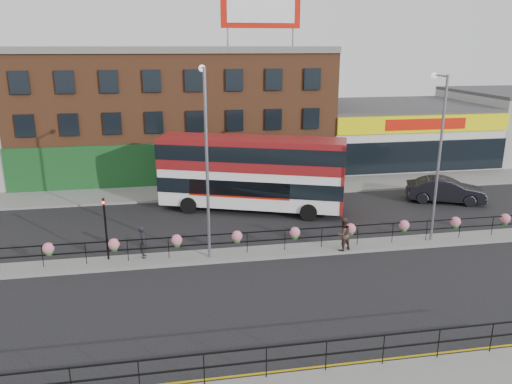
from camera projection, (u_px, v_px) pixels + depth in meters
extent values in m
plane|color=black|center=(266.00, 254.00, 26.08)|extent=(120.00, 120.00, 0.00)
cube|color=gray|center=(235.00, 190.00, 37.38)|extent=(60.00, 4.00, 0.15)
cube|color=gray|center=(266.00, 252.00, 26.05)|extent=(60.00, 1.60, 0.15)
cube|color=gold|center=(322.00, 366.00, 16.91)|extent=(60.00, 0.10, 0.01)
cube|color=gold|center=(323.00, 370.00, 16.74)|extent=(60.00, 0.10, 0.01)
cube|color=brown|center=(176.00, 111.00, 42.87)|extent=(25.00, 12.00, 10.00)
cube|color=#3F3F42|center=(173.00, 49.00, 41.41)|extent=(25.00, 12.00, 0.30)
cube|color=#16491D|center=(179.00, 165.00, 38.06)|extent=(25.00, 0.25, 3.40)
cube|color=silver|center=(391.00, 133.00, 46.95)|extent=(15.00, 12.00, 5.00)
cube|color=#3F3F42|center=(394.00, 105.00, 46.20)|extent=(15.00, 12.00, 0.30)
cube|color=#ECE403|center=(425.00, 124.00, 40.70)|extent=(15.00, 0.25, 1.40)
cube|color=red|center=(426.00, 124.00, 40.59)|extent=(7.00, 0.10, 0.90)
cube|color=black|center=(422.00, 156.00, 41.46)|extent=(15.00, 0.25, 2.60)
cube|color=red|center=(261.00, 7.00, 36.93)|extent=(6.00, 0.25, 3.00)
cube|color=white|center=(261.00, 7.00, 36.79)|extent=(5.10, 0.04, 2.25)
cylinder|color=slate|center=(228.00, 38.00, 37.13)|extent=(0.12, 0.12, 1.40)
cylinder|color=slate|center=(293.00, 38.00, 37.97)|extent=(0.12, 0.12, 1.40)
cube|color=black|center=(266.00, 231.00, 25.72)|extent=(30.00, 0.05, 0.05)
cube|color=black|center=(266.00, 240.00, 25.86)|extent=(30.00, 0.05, 0.05)
cylinder|color=black|center=(43.00, 256.00, 24.02)|extent=(0.04, 0.04, 1.10)
cylinder|color=black|center=(86.00, 253.00, 24.36)|extent=(0.04, 0.04, 1.10)
cylinder|color=black|center=(128.00, 251.00, 24.70)|extent=(0.04, 0.04, 1.10)
cylinder|color=black|center=(169.00, 248.00, 25.03)|extent=(0.04, 0.04, 1.10)
cylinder|color=black|center=(208.00, 245.00, 25.37)|extent=(0.04, 0.04, 1.10)
cylinder|color=black|center=(247.00, 243.00, 25.71)|extent=(0.04, 0.04, 1.10)
cylinder|color=black|center=(285.00, 240.00, 26.05)|extent=(0.04, 0.04, 1.10)
cylinder|color=black|center=(322.00, 238.00, 26.38)|extent=(0.04, 0.04, 1.10)
cylinder|color=black|center=(358.00, 235.00, 26.72)|extent=(0.04, 0.04, 1.10)
cylinder|color=black|center=(392.00, 233.00, 27.06)|extent=(0.04, 0.04, 1.10)
cylinder|color=black|center=(427.00, 230.00, 27.39)|extent=(0.04, 0.04, 1.10)
cylinder|color=black|center=(460.00, 228.00, 27.73)|extent=(0.04, 0.04, 1.10)
cylinder|color=black|center=(492.00, 226.00, 28.07)|extent=(0.04, 0.04, 1.10)
sphere|color=#C86A80|center=(48.00, 248.00, 23.96)|extent=(0.56, 0.56, 0.56)
sphere|color=#1F651C|center=(49.00, 253.00, 24.03)|extent=(0.36, 0.36, 0.36)
sphere|color=#C86A80|center=(114.00, 244.00, 24.48)|extent=(0.56, 0.56, 0.56)
sphere|color=#1F651C|center=(114.00, 248.00, 24.54)|extent=(0.36, 0.36, 0.36)
sphere|color=#C86A80|center=(177.00, 240.00, 24.99)|extent=(0.56, 0.56, 0.56)
sphere|color=#1F651C|center=(177.00, 244.00, 25.06)|extent=(0.36, 0.36, 0.36)
sphere|color=#C86A80|center=(237.00, 236.00, 25.51)|extent=(0.56, 0.56, 0.56)
sphere|color=#1F651C|center=(237.00, 240.00, 25.57)|extent=(0.36, 0.36, 0.36)
sphere|color=#C86A80|center=(295.00, 232.00, 26.02)|extent=(0.56, 0.56, 0.56)
sphere|color=#1F651C|center=(295.00, 236.00, 26.09)|extent=(0.36, 0.36, 0.36)
sphere|color=#C86A80|center=(351.00, 229.00, 26.54)|extent=(0.56, 0.56, 0.56)
sphere|color=#1F651C|center=(350.00, 233.00, 26.60)|extent=(0.36, 0.36, 0.36)
sphere|color=#C86A80|center=(404.00, 225.00, 27.05)|extent=(0.56, 0.56, 0.56)
sphere|color=#1F651C|center=(404.00, 229.00, 27.12)|extent=(0.36, 0.36, 0.36)
sphere|color=#C86A80|center=(456.00, 222.00, 27.57)|extent=(0.56, 0.56, 0.56)
sphere|color=#1F651C|center=(455.00, 226.00, 27.63)|extent=(0.36, 0.36, 0.36)
sphere|color=#C86A80|center=(505.00, 218.00, 28.08)|extent=(0.56, 0.56, 0.56)
sphere|color=#1F651C|center=(505.00, 222.00, 28.15)|extent=(0.36, 0.36, 0.36)
cube|color=black|center=(266.00, 347.00, 15.85)|extent=(20.00, 0.05, 0.05)
cube|color=black|center=(266.00, 361.00, 15.99)|extent=(20.00, 0.05, 0.05)
cylinder|color=black|center=(71.00, 384.00, 14.99)|extent=(0.04, 0.04, 1.10)
cylinder|color=black|center=(139.00, 376.00, 15.33)|extent=(0.04, 0.04, 1.10)
cylinder|color=black|center=(204.00, 369.00, 15.67)|extent=(0.04, 0.04, 1.10)
cylinder|color=black|center=(266.00, 362.00, 16.00)|extent=(0.04, 0.04, 1.10)
cylinder|color=black|center=(326.00, 356.00, 16.34)|extent=(0.04, 0.04, 1.10)
cylinder|color=black|center=(383.00, 349.00, 16.68)|extent=(0.04, 0.04, 1.10)
cylinder|color=black|center=(439.00, 343.00, 17.01)|extent=(0.04, 0.04, 1.10)
cylinder|color=black|center=(491.00, 338.00, 17.35)|extent=(0.04, 0.04, 1.10)
cube|color=white|center=(251.00, 172.00, 32.24)|extent=(12.02, 6.71, 4.31)
cube|color=maroon|center=(251.00, 154.00, 31.89)|extent=(12.10, 6.79, 1.94)
cube|color=black|center=(251.00, 183.00, 32.45)|extent=(12.13, 6.81, 0.97)
cube|color=black|center=(251.00, 151.00, 31.84)|extent=(12.15, 6.84, 0.97)
cube|color=maroon|center=(251.00, 139.00, 31.62)|extent=(12.02, 6.71, 0.13)
cube|color=maroon|center=(343.00, 177.00, 31.20)|extent=(1.16, 2.64, 4.31)
cube|color=red|center=(239.00, 190.00, 31.27)|extent=(6.05, 2.32, 1.08)
cylinder|color=black|center=(189.00, 205.00, 32.23)|extent=(1.12, 0.68, 1.08)
cylinder|color=black|center=(201.00, 194.00, 34.77)|extent=(1.12, 0.68, 1.08)
cylinder|color=black|center=(308.00, 212.00, 30.86)|extent=(1.12, 0.68, 1.08)
cylinder|color=black|center=(312.00, 200.00, 33.40)|extent=(1.12, 0.68, 1.08)
imported|color=black|center=(446.00, 190.00, 34.46)|extent=(5.42, 6.45, 1.71)
imported|color=black|center=(143.00, 242.00, 25.06)|extent=(0.62, 0.42, 1.66)
imported|color=#3F2C27|center=(343.00, 234.00, 25.93)|extent=(1.29, 1.22, 1.77)
cylinder|color=slate|center=(207.00, 167.00, 24.02)|extent=(0.15, 0.15, 9.40)
cylinder|color=slate|center=(203.00, 68.00, 23.38)|extent=(0.09, 1.41, 0.09)
sphere|color=silver|center=(202.00, 68.00, 24.06)|extent=(0.34, 0.34, 0.34)
cylinder|color=slate|center=(439.00, 161.00, 26.34)|extent=(0.14, 0.14, 8.91)
cylinder|color=slate|center=(441.00, 76.00, 25.73)|extent=(0.09, 1.34, 0.09)
sphere|color=silver|center=(434.00, 76.00, 26.38)|extent=(0.32, 0.32, 0.32)
cylinder|color=black|center=(106.00, 229.00, 24.61)|extent=(0.10, 0.10, 3.20)
imported|color=black|center=(103.00, 198.00, 24.16)|extent=(0.15, 0.18, 0.90)
sphere|color=#FF190C|center=(103.00, 203.00, 24.09)|extent=(0.14, 0.14, 0.14)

